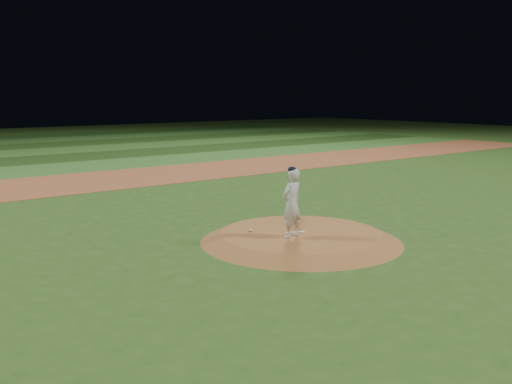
% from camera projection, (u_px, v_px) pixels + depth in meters
% --- Properties ---
extents(ground, '(120.00, 120.00, 0.00)m').
position_uv_depth(ground, '(301.00, 241.00, 15.60)').
color(ground, '#2F581C').
rests_on(ground, ground).
extents(infield_dirt_band, '(70.00, 6.00, 0.02)m').
position_uv_depth(infield_dirt_band, '(98.00, 181.00, 26.48)').
color(infield_dirt_band, '#A35932').
rests_on(infield_dirt_band, ground).
extents(outfield_stripe_0, '(70.00, 5.00, 0.02)m').
position_uv_depth(outfield_stripe_0, '(57.00, 169.00, 30.75)').
color(outfield_stripe_0, '#397229').
rests_on(outfield_stripe_0, ground).
extents(outfield_stripe_1, '(70.00, 5.00, 0.02)m').
position_uv_depth(outfield_stripe_1, '(29.00, 160.00, 34.64)').
color(outfield_stripe_1, '#204315').
rests_on(outfield_stripe_1, ground).
extents(outfield_stripe_2, '(70.00, 5.00, 0.02)m').
position_uv_depth(outfield_stripe_2, '(6.00, 154.00, 38.53)').
color(outfield_stripe_2, '#366825').
rests_on(outfield_stripe_2, ground).
extents(pitchers_mound, '(5.50, 5.50, 0.25)m').
position_uv_depth(pitchers_mound, '(301.00, 237.00, 15.58)').
color(pitchers_mound, '#A46633').
rests_on(pitchers_mound, ground).
extents(pitching_rubber, '(0.55, 0.31, 0.03)m').
position_uv_depth(pitching_rubber, '(295.00, 232.00, 15.51)').
color(pitching_rubber, white).
rests_on(pitching_rubber, pitchers_mound).
extents(rosin_bag, '(0.13, 0.13, 0.07)m').
position_uv_depth(rosin_bag, '(251.00, 230.00, 15.67)').
color(rosin_bag, beige).
rests_on(rosin_bag, pitchers_mound).
extents(pitcher_on_mound, '(0.72, 0.52, 1.89)m').
position_uv_depth(pitcher_on_mound, '(292.00, 203.00, 14.87)').
color(pitcher_on_mound, silver).
rests_on(pitcher_on_mound, pitchers_mound).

